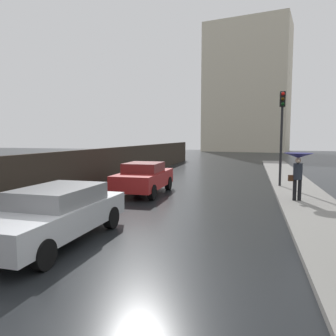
# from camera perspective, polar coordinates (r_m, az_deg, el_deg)

# --- Properties ---
(ground) EXTENTS (120.00, 120.00, 0.00)m
(ground) POSITION_cam_1_polar(r_m,az_deg,el_deg) (6.39, -15.04, -18.81)
(ground) COLOR black
(car_red_near_kerb) EXTENTS (1.85, 4.10, 1.44)m
(car_red_near_kerb) POSITION_cam_1_polar(r_m,az_deg,el_deg) (14.83, -4.27, -1.70)
(car_red_near_kerb) COLOR maroon
(car_red_near_kerb) RESTS_ON ground
(car_silver_mid_road) EXTENTS (1.94, 4.62, 1.36)m
(car_silver_mid_road) POSITION_cam_1_polar(r_m,az_deg,el_deg) (8.55, -19.37, -7.57)
(car_silver_mid_road) COLOR #B2B5BA
(car_silver_mid_road) RESTS_ON ground
(pedestrian_with_umbrella_near) EXTENTS (1.08, 1.08, 1.85)m
(pedestrian_with_umbrella_near) POSITION_cam_1_polar(r_m,az_deg,el_deg) (13.42, 22.03, 0.89)
(pedestrian_with_umbrella_near) COLOR black
(pedestrian_with_umbrella_near) RESTS_ON sidewalk_strip
(traffic_light) EXTENTS (0.26, 0.39, 4.71)m
(traffic_light) POSITION_cam_1_polar(r_m,az_deg,el_deg) (17.17, 19.51, 7.77)
(traffic_light) COLOR black
(traffic_light) RESTS_ON sidewalk_strip
(distant_tower) EXTENTS (15.85, 11.42, 22.66)m
(distant_tower) POSITION_cam_1_polar(r_m,az_deg,el_deg) (61.72, 13.84, 13.49)
(distant_tower) COLOR beige
(distant_tower) RESTS_ON ground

